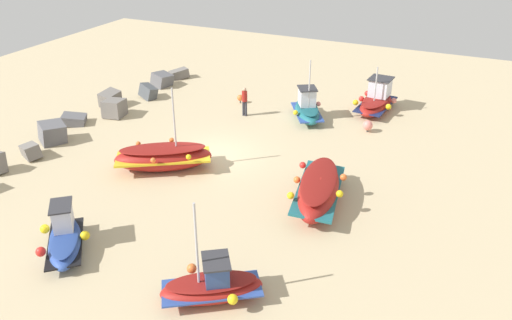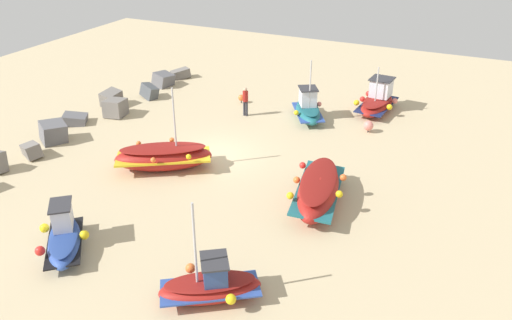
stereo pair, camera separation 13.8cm
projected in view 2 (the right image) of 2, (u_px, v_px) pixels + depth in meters
The scene contains 11 objects.
ground_plane at pixel (216, 155), 26.66m from camera, with size 49.05×49.05×0.00m, color #C6B289.
fishing_boat_0 at pixel (163, 157), 25.06m from camera, with size 4.00×4.88×4.13m.
fishing_boat_1 at pixel (308, 109), 30.63m from camera, with size 3.56×2.87×3.65m.
fishing_boat_2 at pixel (318, 190), 22.24m from camera, with size 5.14×2.62×1.34m.
fishing_boat_3 at pixel (378, 101), 31.75m from camera, with size 4.00×2.30×2.91m.
fishing_boat_4 at pixel (64, 237), 19.38m from camera, with size 3.24×2.97×1.71m.
fishing_boat_5 at pixel (211, 286), 17.07m from camera, with size 3.09×3.59×3.75m.
person_walking at pixel (245, 100), 30.92m from camera, with size 0.32×0.32×1.75m.
breakwater_rocks at pixel (88, 117), 30.01m from camera, with size 20.12×3.03×1.31m.
mooring_buoy_0 at pixel (368, 126), 29.02m from camera, with size 0.55×0.55×0.67m.
mooring_buoy_1 at pixel (241, 98), 33.08m from camera, with size 0.40×0.40×0.55m.
Camera 2 is at (-20.70, -12.02, 11.90)m, focal length 36.85 mm.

